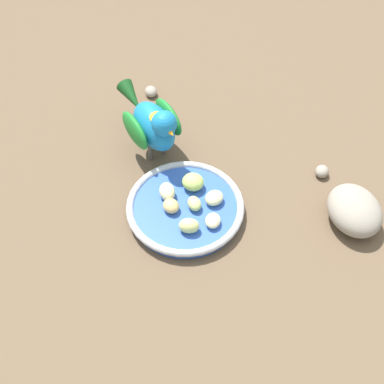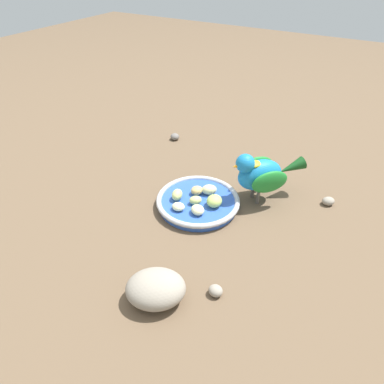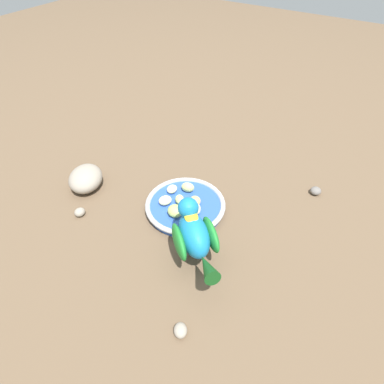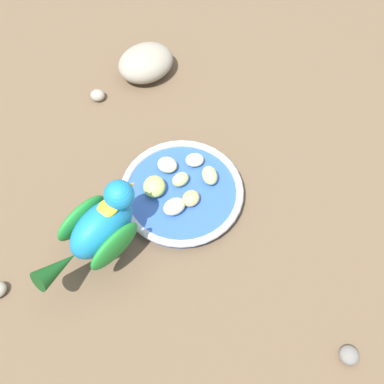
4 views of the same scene
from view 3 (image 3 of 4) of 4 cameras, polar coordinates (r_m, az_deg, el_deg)
ground_plane at (r=0.85m, az=-1.56°, el=-3.46°), size 4.00×4.00×0.00m
feeding_bowl at (r=0.85m, az=-1.30°, el=-2.31°), size 0.20×0.20×0.02m
apple_piece_0 at (r=0.81m, az=0.38°, el=-3.14°), size 0.04×0.05×0.02m
apple_piece_1 at (r=0.84m, az=0.57°, el=-1.51°), size 0.04×0.04×0.02m
apple_piece_2 at (r=0.84m, az=-2.15°, el=-1.29°), size 0.04×0.04×0.02m
apple_piece_3 at (r=0.80m, az=-2.61°, el=-3.40°), size 0.04×0.04×0.03m
apple_piece_4 at (r=0.87m, az=-3.47°, el=0.51°), size 0.03×0.03×0.02m
apple_piece_5 at (r=0.84m, az=-4.64°, el=-1.45°), size 0.04×0.04×0.02m
apple_piece_6 at (r=0.87m, az=-0.73°, el=0.83°), size 0.04×0.03×0.03m
parrot at (r=0.69m, az=0.42°, el=-7.41°), size 0.17×0.15×0.14m
rock_large at (r=0.94m, az=-17.87°, el=2.23°), size 0.13×0.14×0.06m
pebble_0 at (r=0.66m, az=-2.02°, el=-22.73°), size 0.04×0.04×0.02m
pebble_1 at (r=0.88m, az=-18.79°, el=-3.31°), size 0.03×0.03×0.02m
pebble_2 at (r=0.95m, az=20.55°, el=0.19°), size 0.04×0.04×0.02m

